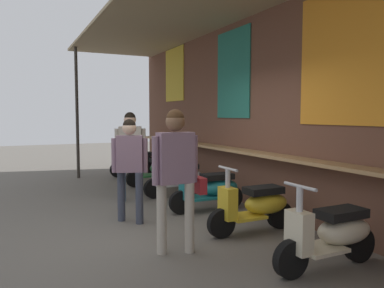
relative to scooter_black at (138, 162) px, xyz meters
name	(u,v)px	position (x,y,z in m)	size (l,w,h in m)	color
ground_plane	(169,229)	(4.85, -1.08, -0.39)	(34.97, 34.97, 0.00)	#605B54
market_stall_facade	(272,94)	(4.86, 0.75, 1.63)	(12.49, 2.71, 3.61)	brown
scooter_black	(138,162)	(0.00, 0.00, 0.00)	(0.48, 1.40, 0.97)	black
scooter_green	(157,169)	(1.47, 0.00, 0.00)	(0.47, 1.40, 0.97)	#237533
scooter_silver	(179,177)	(2.79, 0.00, 0.00)	(0.46, 1.40, 0.97)	#B2B5BA
scooter_teal	(211,189)	(4.16, 0.00, 0.00)	(0.46, 1.40, 0.97)	#197075
scooter_yellow	(256,205)	(5.51, 0.00, 0.00)	(0.46, 1.40, 0.97)	gold
scooter_cream	(333,234)	(6.92, 0.00, 0.00)	(0.46, 1.40, 0.97)	beige
shopper_with_handbag	(177,165)	(5.75, -1.35, 0.69)	(0.27, 0.67, 1.75)	#ADA393
shopper_browsing	(130,146)	(2.89, -1.07, 0.69)	(0.34, 0.56, 1.73)	slate
shopper_passing	(130,160)	(4.23, -1.48, 0.60)	(0.40, 0.52, 1.62)	#383D4C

